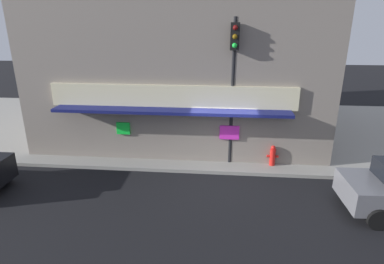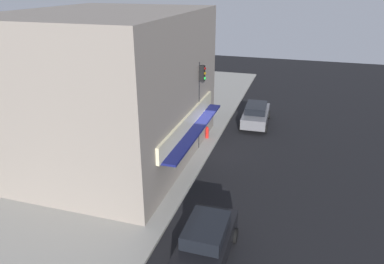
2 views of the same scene
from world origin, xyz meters
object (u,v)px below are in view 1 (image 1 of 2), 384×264
trash_can (196,148)px  fire_hydrant (273,156)px  traffic_light (233,75)px  pedestrian (83,126)px

trash_can → fire_hydrant: bearing=-10.2°
fire_hydrant → trash_can: fire_hydrant is taller
traffic_light → trash_can: size_ratio=7.00×
fire_hydrant → trash_can: size_ratio=1.04×
fire_hydrant → pedestrian: size_ratio=0.51×
trash_can → pedestrian: 5.40m
fire_hydrant → trash_can: bearing=169.8°
traffic_light → fire_hydrant: traffic_light is taller
trash_can → traffic_light: bearing=-18.6°
traffic_light → fire_hydrant: bearing=-2.8°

